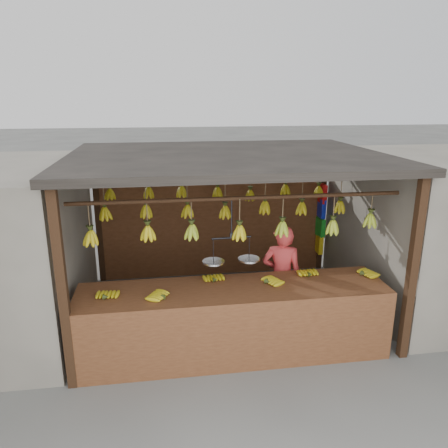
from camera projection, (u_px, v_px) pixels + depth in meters
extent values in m
plane|color=#5B5B57|center=(227.00, 311.00, 6.66)|extent=(80.00, 80.00, 0.00)
cube|color=black|center=(63.00, 293.00, 4.63)|extent=(0.10, 0.10, 2.30)
cube|color=black|center=(412.00, 271.00, 5.19)|extent=(0.10, 0.10, 2.30)
cube|color=black|center=(98.00, 218.00, 7.47)|extent=(0.10, 0.10, 2.30)
cube|color=black|center=(321.00, 209.00, 8.04)|extent=(0.10, 0.10, 2.30)
cube|color=black|center=(227.00, 157.00, 5.99)|extent=(4.30, 3.30, 0.10)
cylinder|color=black|center=(240.00, 198.00, 5.14)|extent=(4.00, 0.05, 0.05)
cylinder|color=black|center=(227.00, 182.00, 6.09)|extent=(4.00, 0.05, 0.05)
cylinder|color=black|center=(218.00, 170.00, 7.04)|extent=(4.00, 0.05, 0.05)
cube|color=brown|center=(214.00, 227.00, 7.83)|extent=(4.00, 0.06, 1.80)
cube|color=brown|center=(233.00, 291.00, 5.36)|extent=(3.81, 0.85, 0.08)
cube|color=brown|center=(239.00, 338.00, 5.07)|extent=(3.81, 0.04, 0.90)
cube|color=black|center=(80.00, 352.00, 4.87)|extent=(0.07, 0.07, 0.82)
cube|color=black|center=(382.00, 327.00, 5.39)|extent=(0.07, 0.07, 0.82)
cube|color=black|center=(89.00, 319.00, 5.58)|extent=(0.07, 0.07, 0.82)
cube|color=black|center=(356.00, 300.00, 6.10)|extent=(0.07, 0.07, 0.82)
ellipsoid|color=#B8A413|center=(106.00, 298.00, 5.02)|extent=(0.21, 0.26, 0.06)
ellipsoid|color=#B8A413|center=(164.00, 297.00, 5.04)|extent=(0.30, 0.28, 0.06)
ellipsoid|color=#B8A413|center=(215.00, 280.00, 5.48)|extent=(0.20, 0.26, 0.06)
ellipsoid|color=#B8A413|center=(268.00, 283.00, 5.42)|extent=(0.30, 0.27, 0.06)
ellipsoid|color=#B8A413|center=(310.00, 275.00, 5.64)|extent=(0.19, 0.25, 0.06)
ellipsoid|color=#B8A413|center=(363.00, 274.00, 5.67)|extent=(0.29, 0.25, 0.06)
ellipsoid|color=#B8A413|center=(91.00, 238.00, 5.03)|extent=(0.16, 0.16, 0.28)
ellipsoid|color=#B8A413|center=(148.00, 233.00, 5.09)|extent=(0.16, 0.16, 0.28)
ellipsoid|color=#92A523|center=(192.00, 232.00, 5.16)|extent=(0.16, 0.16, 0.28)
ellipsoid|color=#B8A413|center=(239.00, 233.00, 5.24)|extent=(0.16, 0.16, 0.28)
ellipsoid|color=#92A523|center=(282.00, 229.00, 5.33)|extent=(0.16, 0.16, 0.28)
ellipsoid|color=#92A523|center=(332.00, 227.00, 5.44)|extent=(0.16, 0.16, 0.28)
ellipsoid|color=#92A523|center=(370.00, 220.00, 5.53)|extent=(0.16, 0.16, 0.28)
ellipsoid|color=#B8A413|center=(105.00, 214.00, 5.92)|extent=(0.16, 0.16, 0.28)
ellipsoid|color=#B8A413|center=(146.00, 211.00, 6.02)|extent=(0.16, 0.16, 0.28)
ellipsoid|color=#B8A413|center=(187.00, 211.00, 6.08)|extent=(0.16, 0.16, 0.28)
ellipsoid|color=#B8A413|center=(225.00, 212.00, 6.22)|extent=(0.16, 0.16, 0.28)
ellipsoid|color=#B8A413|center=(265.00, 208.00, 6.23)|extent=(0.16, 0.16, 0.28)
ellipsoid|color=#B8A413|center=(302.00, 208.00, 6.35)|extent=(0.16, 0.16, 0.28)
ellipsoid|color=#B8A413|center=(340.00, 207.00, 6.41)|extent=(0.16, 0.16, 0.28)
ellipsoid|color=#B8A413|center=(110.00, 194.00, 6.85)|extent=(0.16, 0.16, 0.28)
ellipsoid|color=#B8A413|center=(149.00, 193.00, 6.94)|extent=(0.16, 0.16, 0.28)
ellipsoid|color=#B8A413|center=(181.00, 192.00, 7.00)|extent=(0.16, 0.16, 0.28)
ellipsoid|color=#B8A413|center=(217.00, 193.00, 7.16)|extent=(0.16, 0.16, 0.28)
ellipsoid|color=#B8A413|center=(250.00, 195.00, 7.25)|extent=(0.16, 0.16, 0.28)
ellipsoid|color=#B8A413|center=(285.00, 190.00, 7.33)|extent=(0.16, 0.16, 0.28)
ellipsoid|color=#B8A413|center=(318.00, 191.00, 7.35)|extent=(0.16, 0.16, 0.28)
cylinder|color=black|center=(232.00, 218.00, 5.20)|extent=(0.02, 0.02, 0.49)
cylinder|color=black|center=(231.00, 238.00, 5.27)|extent=(0.49, 0.05, 0.02)
cylinder|color=silver|center=(213.00, 262.00, 5.31)|extent=(0.26, 0.26, 0.02)
cylinder|color=silver|center=(249.00, 260.00, 5.39)|extent=(0.26, 0.26, 0.02)
imported|color=#BF3333|center=(281.00, 277.00, 6.04)|extent=(0.62, 0.49, 1.50)
cube|color=red|center=(322.00, 193.00, 7.80)|extent=(0.08, 0.26, 0.34)
cube|color=#1426BF|center=(322.00, 208.00, 7.87)|extent=(0.08, 0.26, 0.34)
cube|color=#199926|center=(320.00, 227.00, 7.97)|extent=(0.08, 0.26, 0.34)
cube|color=yellow|center=(319.00, 244.00, 8.07)|extent=(0.08, 0.26, 0.34)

